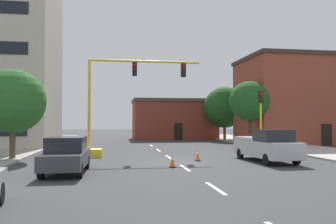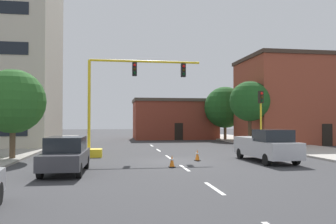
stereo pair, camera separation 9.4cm
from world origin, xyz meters
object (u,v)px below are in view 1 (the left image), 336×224
pickup_truck_silver (267,146)px  sedan_dark_gray_near_left (66,155)px  tree_left_near (13,101)px  traffic_signal_gantry (105,125)px  traffic_cone_roadside_a (198,155)px  tree_right_mid (249,101)px  traffic_cone_roadside_b (172,161)px  tree_right_far (224,107)px  traffic_light_pole_right (261,107)px

pickup_truck_silver → sedan_dark_gray_near_left: pickup_truck_silver is taller
tree_left_near → pickup_truck_silver: size_ratio=1.06×
traffic_signal_gantry → tree_left_near: traffic_signal_gantry is taller
traffic_cone_roadside_a → tree_left_near: bearing=170.1°
tree_left_near → sedan_dark_gray_near_left: tree_left_near is taller
tree_right_mid → traffic_cone_roadside_b: (-10.11, -13.83, -4.09)m
tree_right_mid → traffic_cone_roadside_a: 14.31m
traffic_signal_gantry → pickup_truck_silver: traffic_signal_gantry is taller
traffic_signal_gantry → tree_right_far: bearing=50.6°
pickup_truck_silver → traffic_cone_roadside_b: pickup_truck_silver is taller
tree_right_mid → traffic_cone_roadside_b: 17.62m
tree_right_mid → sedan_dark_gray_near_left: 21.92m
tree_right_far → traffic_cone_roadside_a: bearing=-112.6°
tree_right_far → tree_right_mid: size_ratio=1.07×
traffic_signal_gantry → traffic_cone_roadside_b: 7.32m
traffic_signal_gantry → traffic_cone_roadside_a: bearing=-29.4°
traffic_light_pole_right → tree_right_far: size_ratio=0.70×
sedan_dark_gray_near_left → traffic_cone_roadside_b: size_ratio=6.93×
tree_right_mid → sedan_dark_gray_near_left: size_ratio=1.41×
traffic_signal_gantry → sedan_dark_gray_near_left: bearing=-102.9°
traffic_light_pole_right → traffic_cone_roadside_b: (-8.00, -6.47, -3.21)m
traffic_light_pole_right → tree_right_far: bearing=80.6°
tree_left_near → traffic_cone_roadside_b: 11.16m
tree_right_far → tree_right_mid: bearing=-94.3°
traffic_signal_gantry → pickup_truck_silver: size_ratio=1.60×
traffic_signal_gantry → traffic_light_pole_right: (11.73, 0.47, 1.30)m
pickup_truck_silver → traffic_cone_roadside_a: (-4.06, 1.17, -0.62)m
traffic_signal_gantry → tree_right_mid: 16.06m
tree_right_mid → traffic_cone_roadside_b: tree_right_mid is taller
tree_left_near → traffic_cone_roadside_b: size_ratio=8.86×
traffic_signal_gantry → traffic_light_pole_right: traffic_signal_gantry is taller
sedan_dark_gray_near_left → traffic_cone_roadside_a: bearing=28.0°
traffic_light_pole_right → pickup_truck_silver: 5.85m
tree_right_far → traffic_cone_roadside_a: tree_right_far is taller
traffic_signal_gantry → pickup_truck_silver: 10.90m
traffic_signal_gantry → traffic_light_pole_right: bearing=2.3°
traffic_signal_gantry → traffic_cone_roadside_b: bearing=-58.1°
sedan_dark_gray_near_left → traffic_cone_roadside_a: (7.47, 3.97, -0.54)m
traffic_signal_gantry → tree_right_far: tree_right_far is taller
traffic_light_pole_right → tree_left_near: 17.59m
traffic_light_pole_right → tree_left_near: (-17.50, -1.73, 0.22)m
traffic_cone_roadside_a → pickup_truck_silver: bearing=-16.1°
traffic_light_pole_right → traffic_cone_roadside_a: traffic_light_pole_right is taller
traffic_cone_roadside_b → traffic_signal_gantry: bearing=121.9°
traffic_signal_gantry → sedan_dark_gray_near_left: (-1.66, -7.25, -1.34)m
tree_right_far → pickup_truck_silver: 22.94m
tree_right_far → traffic_cone_roadside_b: 26.41m
traffic_signal_gantry → tree_left_near: 6.10m
pickup_truck_silver → traffic_cone_roadside_a: bearing=163.9°
tree_left_near → traffic_cone_roadside_b: tree_left_near is taller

